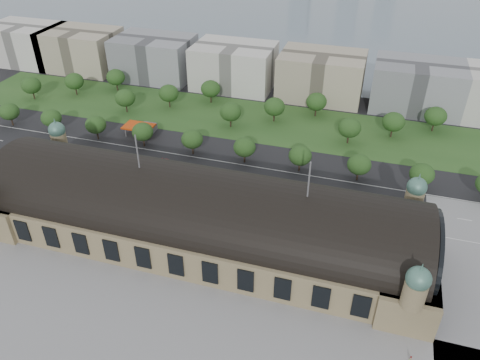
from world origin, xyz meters
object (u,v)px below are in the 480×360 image
(parked_car_1, at_px, (114,177))
(bus_mid, at_px, (287,197))
(traffic_car_6, at_px, (394,211))
(parked_car_4, at_px, (117,180))
(parked_car_2, at_px, (83,175))
(parked_car_6, at_px, (121,184))
(parked_car_0, at_px, (43,167))
(pedestrian_0, at_px, (411,359))
(traffic_car_3, at_px, (167,161))
(bus_west, at_px, (220,183))
(traffic_car_1, at_px, (32,144))
(parked_car_3, at_px, (145,186))
(traffic_car_4, at_px, (283,202))
(petrol_station, at_px, (144,127))
(traffic_car_5, at_px, (295,186))
(traffic_car_2, at_px, (114,170))
(parked_car_5, at_px, (115,183))
(bus_east, at_px, (328,202))

(parked_car_1, bearing_deg, bus_mid, 57.01)
(traffic_car_6, distance_m, parked_car_4, 109.00)
(parked_car_1, bearing_deg, parked_car_2, -116.22)
(parked_car_6, bearing_deg, parked_car_1, -155.21)
(traffic_car_6, distance_m, parked_car_2, 124.37)
(parked_car_0, bearing_deg, pedestrian_0, 31.78)
(traffic_car_3, relative_size, bus_west, 0.42)
(traffic_car_1, xyz_separation_m, parked_car_3, (64.70, -15.53, -0.09))
(traffic_car_4, bearing_deg, parked_car_6, -86.16)
(parked_car_2, height_order, pedestrian_0, pedestrian_0)
(traffic_car_6, bearing_deg, petrol_station, -99.81)
(traffic_car_5, relative_size, parked_car_0, 0.81)
(traffic_car_2, height_order, parked_car_6, same)
(traffic_car_3, height_order, parked_car_4, traffic_car_3)
(traffic_car_4, xyz_separation_m, pedestrian_0, (46.36, -57.24, 0.09))
(bus_west, bearing_deg, traffic_car_1, 81.83)
(traffic_car_3, height_order, bus_west, bus_west)
(parked_car_5, bearing_deg, parked_car_2, -124.39)
(petrol_station, relative_size, bus_east, 1.11)
(bus_east, distance_m, pedestrian_0, 67.71)
(parked_car_0, distance_m, parked_car_2, 19.30)
(petrol_station, height_order, parked_car_5, petrol_station)
(traffic_car_3, bearing_deg, parked_car_6, 152.71)
(petrol_station, xyz_separation_m, traffic_car_4, (76.64, -36.98, -2.14))
(parked_car_0, height_order, parked_car_3, parked_car_0)
(traffic_car_4, xyz_separation_m, parked_car_5, (-67.91, -6.79, -0.12))
(petrol_station, xyz_separation_m, parked_car_0, (-26.09, -42.63, -2.12))
(parked_car_2, bearing_deg, parked_car_3, 65.52)
(traffic_car_1, xyz_separation_m, parked_car_6, (55.18, -17.43, 0.01))
(petrol_station, bearing_deg, traffic_car_5, -17.53)
(traffic_car_2, xyz_separation_m, traffic_car_4, (72.75, -1.17, 0.00))
(traffic_car_2, height_order, bus_west, bus_west)
(parked_car_0, height_order, parked_car_2, parked_car_0)
(parked_car_2, distance_m, parked_car_6, 18.49)
(parked_car_5, bearing_deg, traffic_car_1, -139.16)
(petrol_station, height_order, pedestrian_0, petrol_station)
(parked_car_4, distance_m, parked_car_5, 1.63)
(parked_car_4, height_order, pedestrian_0, pedestrian_0)
(traffic_car_5, bearing_deg, parked_car_5, 102.92)
(parked_car_0, xyz_separation_m, parked_car_1, (32.13, 2.34, -0.19))
(parked_car_6, xyz_separation_m, bus_east, (81.33, 10.74, 0.95))
(traffic_car_5, height_order, bus_mid, bus_mid)
(parked_car_4, distance_m, pedestrian_0, 125.72)
(bus_mid, bearing_deg, parked_car_5, 95.33)
(parked_car_4, bearing_deg, parked_car_6, 31.88)
(traffic_car_5, distance_m, parked_car_0, 106.26)
(traffic_car_1, xyz_separation_m, traffic_car_3, (65.38, 4.55, -0.04))
(traffic_car_3, xyz_separation_m, traffic_car_5, (56.82, -2.55, -0.08))
(parked_car_1, bearing_deg, traffic_car_3, 100.87)
(parked_car_1, bearing_deg, parked_car_4, 15.94)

